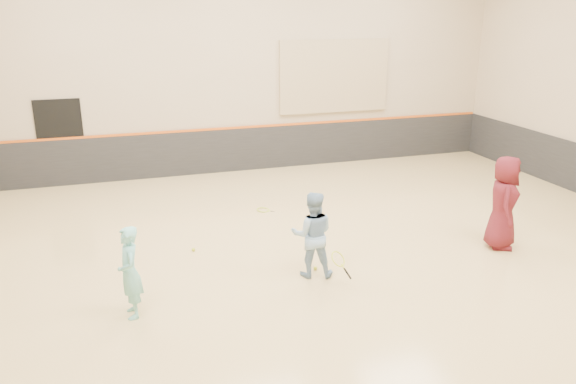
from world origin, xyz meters
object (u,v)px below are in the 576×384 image
object	(u,v)px
young_man	(503,203)
spare_racket	(263,208)
instructor	(312,234)
girl	(130,272)

from	to	relation	value
young_man	spare_racket	bearing A→B (deg)	79.48
instructor	spare_racket	size ratio (longest dim) A/B	2.31
instructor	spare_racket	world-z (taller)	instructor
girl	spare_racket	xyz separation A→B (m)	(3.00, 3.77, -0.65)
young_man	spare_racket	distance (m)	5.04
girl	young_man	world-z (taller)	young_man
spare_racket	instructor	bearing A→B (deg)	-90.78
instructor	young_man	world-z (taller)	young_man
girl	young_man	bearing A→B (deg)	89.16
girl	spare_racket	size ratio (longest dim) A/B	2.17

